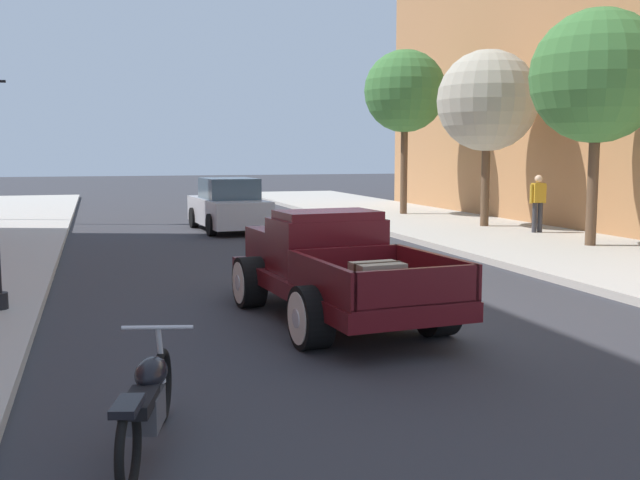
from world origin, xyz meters
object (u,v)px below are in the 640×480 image
Objects in this scene: hotrod_truck_maroon at (329,267)px; motorcycle_parked at (147,401)px; car_background_silver at (228,206)px; street_tree_second at (487,101)px; street_tree_third at (405,92)px; street_tree_nearest at (597,77)px; pedestrian_sidewalk_right at (538,200)px.

hotrod_truck_maroon is 2.43× the size of motorcycle_parked.
car_background_silver is 8.66m from street_tree_second.
street_tree_third reaches higher than street_tree_second.
car_background_silver is 0.77× the size of street_tree_nearest.
hotrod_truck_maroon is 5.26m from motorcycle_parked.
street_tree_second is (11.30, 14.59, 3.57)m from motorcycle_parked.
street_tree_second is at bearing 52.23° from motorcycle_parked.
hotrod_truck_maroon is 0.83× the size of street_tree_third.
street_tree_second is at bearing 102.98° from pedestrian_sidewalk_right.
car_background_silver is 11.28m from street_tree_nearest.
street_tree_nearest is at bearing -86.55° from street_tree_third.
street_tree_third reaches higher than street_tree_nearest.
street_tree_nearest reaches higher than motorcycle_parked.
street_tree_second is (-0.06, 5.12, -0.24)m from street_tree_nearest.
car_background_silver is at bearing 163.26° from street_tree_second.
street_tree_nearest is at bearing -89.37° from street_tree_second.
street_tree_third is at bearing 62.90° from hotrod_truck_maroon.
pedestrian_sidewalk_right is at bearing 42.33° from hotrod_truck_maroon.
street_tree_nearest is (7.74, -7.43, 3.49)m from car_background_silver.
street_tree_second reaches higher than car_background_silver.
street_tree_nearest reaches higher than hotrod_truck_maroon.
pedestrian_sidewalk_right is (11.79, 12.45, 0.64)m from motorcycle_parked.
hotrod_truck_maroon is at bearing -93.17° from car_background_silver.
street_tree_third is (-1.05, 7.20, 3.59)m from pedestrian_sidewalk_right.
car_background_silver reaches higher than motorcycle_parked.
car_background_silver is 2.67× the size of pedestrian_sidewalk_right.
street_tree_third reaches higher than car_background_silver.
car_background_silver is 8.58m from street_tree_third.
street_tree_third is at bearing 21.09° from car_background_silver.
street_tree_nearest is (11.36, 9.47, 3.81)m from motorcycle_parked.
street_tree_third is at bearing 93.45° from street_tree_nearest.
car_background_silver is at bearing 151.44° from pedestrian_sidewalk_right.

